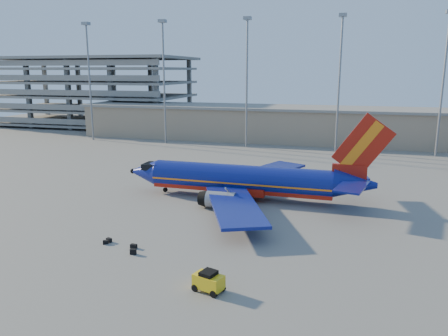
# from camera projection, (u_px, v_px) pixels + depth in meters

# --- Properties ---
(ground) EXTENTS (220.00, 220.00, 0.00)m
(ground) POSITION_uv_depth(u_px,v_px,m) (202.00, 208.00, 56.06)
(ground) COLOR slate
(ground) RESTS_ON ground
(terminal_building) EXTENTS (122.00, 16.00, 8.50)m
(terminal_building) POSITION_uv_depth(u_px,v_px,m) (317.00, 124.00, 106.84)
(terminal_building) COLOR tan
(terminal_building) RESTS_ON ground
(parking_garage) EXTENTS (62.00, 32.00, 21.40)m
(parking_garage) POSITION_uv_depth(u_px,v_px,m) (93.00, 88.00, 139.66)
(parking_garage) COLOR slate
(parking_garage) RESTS_ON ground
(light_mast_row) EXTENTS (101.60, 1.60, 28.65)m
(light_mast_row) POSITION_uv_depth(u_px,v_px,m) (292.00, 69.00, 94.04)
(light_mast_row) COLOR gray
(light_mast_row) RESTS_ON ground
(aircraft_main) EXTENTS (36.00, 34.68, 12.20)m
(aircraft_main) POSITION_uv_depth(u_px,v_px,m) (247.00, 180.00, 59.34)
(aircraft_main) COLOR navy
(aircraft_main) RESTS_ON ground
(baggage_tug) EXTENTS (2.70, 2.08, 1.71)m
(baggage_tug) POSITION_uv_depth(u_px,v_px,m) (209.00, 281.00, 34.59)
(baggage_tug) COLOR yellow
(baggage_tug) RESTS_ON ground
(luggage_pile) EXTENTS (4.52, 2.56, 0.53)m
(luggage_pile) POSITION_uv_depth(u_px,v_px,m) (122.00, 245.00, 43.33)
(luggage_pile) COLOR black
(luggage_pile) RESTS_ON ground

